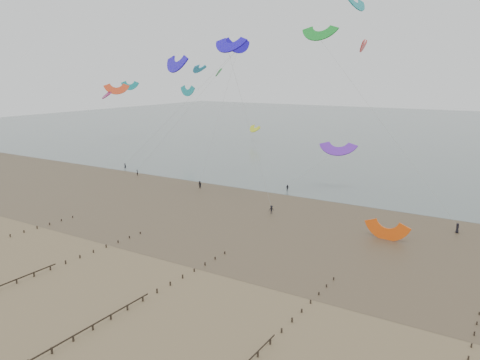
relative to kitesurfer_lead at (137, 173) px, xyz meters
The scene contains 7 objects.
ground 67.96m from the kitesurfer_lead, 44.20° to the right, with size 500.00×500.00×0.00m, color brown.
sea_and_shore 46.49m from the kitesurfer_lead, 16.20° to the right, with size 500.00×665.00×0.03m.
groynes 84.80m from the kitesurfer_lead, 51.56° to the right, with size 72.16×50.16×1.00m.
kitesurfer_lead is the anchor object (origin of this frame).
kitesurfers 54.86m from the kitesurfer_lead, ahead, with size 149.73×19.56×1.87m.
grounded_kite 74.16m from the kitesurfer_lead, 11.96° to the right, with size 6.57×3.44×5.01m, color #FF5710, non-canonical shape.
kites_airborne 58.36m from the kitesurfer_lead, 52.70° to the left, with size 239.49×111.79×43.30m.
Camera 1 is at (42.48, -45.41, 27.73)m, focal length 35.00 mm.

